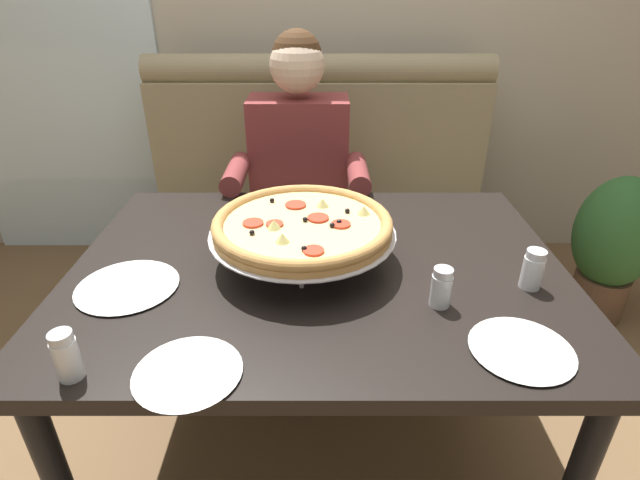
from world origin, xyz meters
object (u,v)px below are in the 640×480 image
(dining_table, at_px, (318,287))
(plate_near_left, at_px, (127,284))
(booth_bench, at_px, (318,222))
(shaker_pepper_flakes, at_px, (532,272))
(potted_plant, at_px, (614,243))
(pizza, at_px, (302,225))
(diner_main, at_px, (298,181))
(shaker_oregano, at_px, (67,359))
(shaker_parmesan, at_px, (441,290))
(plate_near_right, at_px, (521,347))
(patio_chair, at_px, (128,130))
(plate_far_side, at_px, (187,370))

(dining_table, height_order, plate_near_left, plate_near_left)
(booth_bench, distance_m, shaker_pepper_flakes, 1.27)
(potted_plant, bearing_deg, pizza, -151.02)
(diner_main, bearing_deg, shaker_pepper_flakes, -52.97)
(booth_bench, xyz_separation_m, shaker_oregano, (-0.48, -1.40, 0.39))
(dining_table, bearing_deg, shaker_pepper_flakes, -12.43)
(dining_table, distance_m, shaker_parmesan, 0.37)
(booth_bench, distance_m, shaker_oregano, 1.53)
(booth_bench, relative_size, plate_near_right, 7.50)
(pizza, relative_size, patio_chair, 0.58)
(dining_table, height_order, shaker_parmesan, shaker_parmesan)
(shaker_parmesan, xyz_separation_m, plate_near_right, (0.14, -0.16, -0.03))
(pizza, bearing_deg, plate_far_side, -116.04)
(diner_main, bearing_deg, plate_near_left, -115.88)
(patio_chair, bearing_deg, shaker_oregano, -72.29)
(pizza, bearing_deg, plate_near_left, -163.12)
(diner_main, distance_m, shaker_oregano, 1.21)
(shaker_pepper_flakes, bearing_deg, dining_table, 167.57)
(diner_main, relative_size, shaker_pepper_flakes, 12.17)
(booth_bench, xyz_separation_m, potted_plant, (1.33, -0.20, -0.01))
(potted_plant, bearing_deg, patio_chair, 152.53)
(shaker_parmesan, bearing_deg, potted_plant, 42.94)
(shaker_parmesan, bearing_deg, plate_far_side, -156.92)
(dining_table, bearing_deg, potted_plant, 30.08)
(diner_main, height_order, plate_near_right, diner_main)
(pizza, distance_m, shaker_pepper_flakes, 0.59)
(dining_table, height_order, shaker_oregano, shaker_oregano)
(booth_bench, bearing_deg, diner_main, -107.11)
(plate_near_left, bearing_deg, dining_table, 14.31)
(pizza, distance_m, plate_near_left, 0.47)
(booth_bench, relative_size, plate_far_side, 7.54)
(patio_chair, bearing_deg, shaker_parmesan, -55.64)
(shaker_parmesan, distance_m, shaker_oregano, 0.81)
(dining_table, bearing_deg, pizza, 165.49)
(diner_main, xyz_separation_m, pizza, (0.04, -0.69, 0.14))
(potted_plant, bearing_deg, plate_near_right, -128.52)
(booth_bench, relative_size, patio_chair, 1.90)
(shaker_parmesan, distance_m, patio_chair, 2.83)
(shaker_parmesan, bearing_deg, diner_main, 112.59)
(booth_bench, height_order, diner_main, diner_main)
(potted_plant, bearing_deg, shaker_parmesan, -137.06)
(plate_far_side, xyz_separation_m, potted_plant, (1.58, 1.20, -0.37))
(diner_main, bearing_deg, dining_table, -83.33)
(shaker_parmesan, relative_size, shaker_pepper_flakes, 0.96)
(plate_near_right, bearing_deg, booth_bench, 107.87)
(plate_near_right, bearing_deg, shaker_parmesan, 129.73)
(plate_far_side, relative_size, patio_chair, 0.25)
(pizza, bearing_deg, plate_near_right, -38.33)
(plate_near_right, xyz_separation_m, potted_plant, (0.90, 1.13, -0.37))
(patio_chair, relative_size, potted_plant, 1.23)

